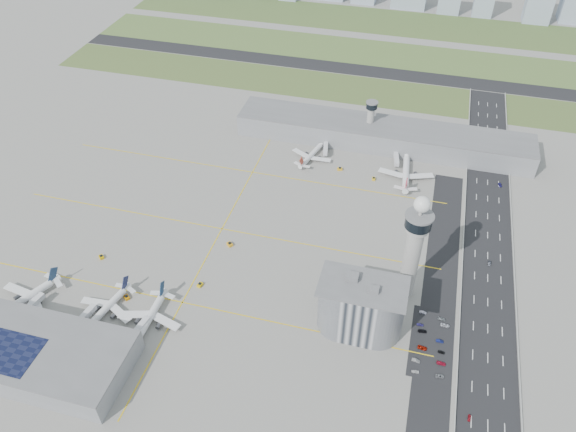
% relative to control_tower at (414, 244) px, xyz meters
% --- Properties ---
extents(ground, '(1000.00, 1000.00, 0.00)m').
position_rel_control_tower_xyz_m(ground, '(-72.00, -8.00, -35.04)').
color(ground, gray).
extents(grass_strip_0, '(480.00, 50.00, 0.08)m').
position_rel_control_tower_xyz_m(grass_strip_0, '(-92.00, 217.00, -35.00)').
color(grass_strip_0, '#445729').
rests_on(grass_strip_0, ground).
extents(grass_strip_1, '(480.00, 60.00, 0.08)m').
position_rel_control_tower_xyz_m(grass_strip_1, '(-92.00, 292.00, -35.00)').
color(grass_strip_1, '#4C6630').
rests_on(grass_strip_1, ground).
extents(grass_strip_2, '(480.00, 70.00, 0.08)m').
position_rel_control_tower_xyz_m(grass_strip_2, '(-92.00, 372.00, -35.00)').
color(grass_strip_2, '#375226').
rests_on(grass_strip_2, ground).
extents(runway, '(480.00, 22.00, 0.10)m').
position_rel_control_tower_xyz_m(runway, '(-92.00, 254.00, -34.98)').
color(runway, black).
rests_on(runway, ground).
extents(highway, '(28.00, 500.00, 0.10)m').
position_rel_control_tower_xyz_m(highway, '(43.00, -8.00, -34.99)').
color(highway, black).
rests_on(highway, ground).
extents(barrier_left, '(0.60, 500.00, 1.20)m').
position_rel_control_tower_xyz_m(barrier_left, '(29.00, -8.00, -34.44)').
color(barrier_left, '#9E9E99').
rests_on(barrier_left, ground).
extents(barrier_right, '(0.60, 500.00, 1.20)m').
position_rel_control_tower_xyz_m(barrier_right, '(57.00, -8.00, -34.44)').
color(barrier_right, '#9E9E99').
rests_on(barrier_right, ground).
extents(landside_road, '(18.00, 260.00, 0.08)m').
position_rel_control_tower_xyz_m(landside_road, '(18.00, -18.00, -35.00)').
color(landside_road, black).
rests_on(landside_road, ground).
extents(parking_lot, '(20.00, 44.00, 0.10)m').
position_rel_control_tower_xyz_m(parking_lot, '(16.00, -30.00, -34.99)').
color(parking_lot, black).
rests_on(parking_lot, ground).
extents(taxiway_line_h_0, '(260.00, 0.60, 0.01)m').
position_rel_control_tower_xyz_m(taxiway_line_h_0, '(-112.00, -38.00, -35.04)').
color(taxiway_line_h_0, yellow).
rests_on(taxiway_line_h_0, ground).
extents(taxiway_line_h_1, '(260.00, 0.60, 0.01)m').
position_rel_control_tower_xyz_m(taxiway_line_h_1, '(-112.00, 22.00, -35.04)').
color(taxiway_line_h_1, yellow).
rests_on(taxiway_line_h_1, ground).
extents(taxiway_line_h_2, '(260.00, 0.60, 0.01)m').
position_rel_control_tower_xyz_m(taxiway_line_h_2, '(-112.00, 82.00, -35.04)').
color(taxiway_line_h_2, yellow).
rests_on(taxiway_line_h_2, ground).
extents(taxiway_line_v, '(0.60, 260.00, 0.01)m').
position_rel_control_tower_xyz_m(taxiway_line_v, '(-112.00, 22.00, -35.04)').
color(taxiway_line_v, yellow).
rests_on(taxiway_line_v, ground).
extents(control_tower, '(14.00, 14.00, 64.50)m').
position_rel_control_tower_xyz_m(control_tower, '(0.00, 0.00, 0.00)').
color(control_tower, '#ADAAA5').
rests_on(control_tower, ground).
extents(secondary_tower, '(8.60, 8.60, 31.90)m').
position_rel_control_tower_xyz_m(secondary_tower, '(-42.00, 142.00, -16.24)').
color(secondary_tower, '#ADAAA5').
rests_on(secondary_tower, ground).
extents(admin_building, '(42.00, 24.00, 33.50)m').
position_rel_control_tower_xyz_m(admin_building, '(-20.01, -30.00, -19.74)').
color(admin_building, '#B2B2B7').
rests_on(admin_building, ground).
extents(terminal_pier, '(210.00, 32.00, 15.80)m').
position_rel_control_tower_xyz_m(terminal_pier, '(-32.00, 140.00, -27.14)').
color(terminal_pier, gray).
rests_on(terminal_pier, ground).
extents(near_terminal, '(84.00, 42.00, 13.00)m').
position_rel_control_tower_xyz_m(near_terminal, '(-160.07, -90.02, -28.62)').
color(near_terminal, gray).
rests_on(near_terminal, ground).
extents(airplane_near_a, '(49.66, 52.69, 11.66)m').
position_rel_control_tower_xyz_m(airplane_near_a, '(-190.70, -60.24, -29.21)').
color(airplane_near_a, white).
rests_on(airplane_near_a, ground).
extents(airplane_near_b, '(39.00, 43.30, 10.48)m').
position_rel_control_tower_xyz_m(airplane_near_b, '(-146.84, -54.59, -29.80)').
color(airplane_near_b, white).
rests_on(airplane_near_b, ground).
extents(airplane_near_c, '(34.14, 40.16, 11.24)m').
position_rel_control_tower_xyz_m(airplane_near_c, '(-122.49, -55.41, -29.42)').
color(airplane_near_c, white).
rests_on(airplane_near_c, ground).
extents(airplane_far_a, '(37.57, 41.43, 9.87)m').
position_rel_control_tower_xyz_m(airplane_far_a, '(-76.96, 109.32, -30.11)').
color(airplane_far_a, white).
rests_on(airplane_far_a, ground).
extents(airplane_far_b, '(40.75, 46.77, 12.29)m').
position_rel_control_tower_xyz_m(airplane_far_b, '(-10.73, 104.56, -28.90)').
color(airplane_far_b, white).
rests_on(airplane_far_b, ground).
extents(jet_bridge_near_0, '(5.39, 14.31, 5.70)m').
position_rel_control_tower_xyz_m(jet_bridge_near_0, '(-185.00, -69.00, -32.19)').
color(jet_bridge_near_0, silver).
rests_on(jet_bridge_near_0, ground).
extents(jet_bridge_near_1, '(5.39, 14.31, 5.70)m').
position_rel_control_tower_xyz_m(jet_bridge_near_1, '(-155.00, -69.00, -32.19)').
color(jet_bridge_near_1, silver).
rests_on(jet_bridge_near_1, ground).
extents(jet_bridge_near_2, '(5.39, 14.31, 5.70)m').
position_rel_control_tower_xyz_m(jet_bridge_near_2, '(-125.00, -69.00, -32.19)').
color(jet_bridge_near_2, silver).
rests_on(jet_bridge_near_2, ground).
extents(jet_bridge_far_0, '(5.39, 14.31, 5.70)m').
position_rel_control_tower_xyz_m(jet_bridge_far_0, '(-70.00, 124.00, -32.19)').
color(jet_bridge_far_0, silver).
rests_on(jet_bridge_far_0, ground).
extents(jet_bridge_far_1, '(5.39, 14.31, 5.70)m').
position_rel_control_tower_xyz_m(jet_bridge_far_1, '(-20.00, 124.00, -32.19)').
color(jet_bridge_far_1, silver).
rests_on(jet_bridge_far_1, ground).
extents(tug_0, '(3.89, 3.82, 1.88)m').
position_rel_control_tower_xyz_m(tug_0, '(-169.65, -19.36, -34.10)').
color(tug_0, '#DEA901').
rests_on(tug_0, ground).
extents(tug_1, '(4.11, 3.99, 1.98)m').
position_rel_control_tower_xyz_m(tug_1, '(-141.43, -43.15, -34.05)').
color(tug_1, orange).
rests_on(tug_1, ground).
extents(tug_2, '(2.92, 3.70, 1.90)m').
position_rel_control_tower_xyz_m(tug_2, '(-107.36, -24.59, -34.09)').
color(tug_2, '#E1B70C').
rests_on(tug_2, ground).
extents(tug_3, '(4.34, 4.19, 2.09)m').
position_rel_control_tower_xyz_m(tug_3, '(-102.52, 9.58, -34.00)').
color(tug_3, orange).
rests_on(tug_3, ground).
extents(tug_4, '(3.87, 3.15, 1.96)m').
position_rel_control_tower_xyz_m(tug_4, '(-55.02, 100.29, -34.06)').
color(tug_4, gold).
rests_on(tug_4, ground).
extents(tug_5, '(2.41, 3.24, 1.75)m').
position_rel_control_tower_xyz_m(tug_5, '(-30.95, 95.30, -34.17)').
color(tug_5, gold).
rests_on(tug_5, ground).
extents(car_lot_0, '(3.73, 1.84, 1.22)m').
position_rel_control_tower_xyz_m(car_lot_0, '(10.20, -49.12, -34.43)').
color(car_lot_0, silver).
rests_on(car_lot_0, ground).
extents(car_lot_1, '(4.11, 1.93, 1.30)m').
position_rel_control_tower_xyz_m(car_lot_1, '(9.88, -42.88, -34.39)').
color(car_lot_1, gray).
rests_on(car_lot_1, ground).
extents(car_lot_2, '(4.83, 2.67, 1.28)m').
position_rel_control_tower_xyz_m(car_lot_2, '(12.20, -34.78, -34.40)').
color(car_lot_2, '#A11606').
rests_on(car_lot_2, ground).
extents(car_lot_3, '(4.49, 2.26, 1.25)m').
position_rel_control_tower_xyz_m(car_lot_3, '(11.38, -24.53, -34.41)').
color(car_lot_3, black).
rests_on(car_lot_3, ground).
extents(car_lot_4, '(3.45, 1.53, 1.15)m').
position_rel_control_tower_xyz_m(car_lot_4, '(9.96, -20.66, -34.46)').
color(car_lot_4, navy).
rests_on(car_lot_4, ground).
extents(car_lot_5, '(3.66, 1.41, 1.19)m').
position_rel_control_tower_xyz_m(car_lot_5, '(10.64, -12.36, -34.45)').
color(car_lot_5, silver).
rests_on(car_lot_5, ground).
extents(car_lot_6, '(4.30, 2.40, 1.14)m').
position_rel_control_tower_xyz_m(car_lot_6, '(21.37, -48.64, -34.47)').
color(car_lot_6, gray).
rests_on(car_lot_6, ground).
extents(car_lot_7, '(4.45, 1.98, 1.27)m').
position_rel_control_tower_xyz_m(car_lot_7, '(21.58, -41.39, -34.41)').
color(car_lot_7, maroon).
rests_on(car_lot_7, ground).
extents(car_lot_8, '(3.41, 1.61, 1.13)m').
position_rel_control_tower_xyz_m(car_lot_8, '(21.30, -34.86, -34.48)').
color(car_lot_8, black).
rests_on(car_lot_8, ground).
extents(car_lot_9, '(3.68, 1.32, 1.21)m').
position_rel_control_tower_xyz_m(car_lot_9, '(20.13, -28.45, -34.44)').
color(car_lot_9, navy).
rests_on(car_lot_9, ground).
extents(car_lot_10, '(4.52, 2.18, 1.24)m').
position_rel_control_tower_xyz_m(car_lot_10, '(22.10, -17.94, -34.42)').
color(car_lot_10, silver).
rests_on(car_lot_10, ground).
extents(car_lot_11, '(3.95, 1.87, 1.11)m').
position_rel_control_tower_xyz_m(car_lot_11, '(20.29, -14.18, -34.48)').
color(car_lot_11, slate).
rests_on(car_lot_11, ground).
extents(car_hw_0, '(1.54, 3.37, 1.12)m').
position_rel_control_tower_xyz_m(car_hw_0, '(35.13, -66.71, -34.48)').
color(car_hw_0, maroon).
rests_on(car_hw_0, ground).
extents(car_hw_1, '(1.49, 3.90, 1.27)m').
position_rel_control_tower_xyz_m(car_hw_1, '(43.82, 33.27, -34.41)').
color(car_hw_1, '#22252D').
rests_on(car_hw_1, ground).
extents(car_hw_2, '(2.58, 4.48, 1.18)m').
position_rel_control_tower_xyz_m(car_hw_2, '(50.84, 110.48, -34.45)').
color(car_hw_2, navy).
rests_on(car_hw_2, ground).
extents(car_hw_4, '(1.99, 3.93, 1.28)m').
position_rel_control_tower_xyz_m(car_hw_4, '(37.08, 170.53, -34.40)').
color(car_hw_4, '#9293A6').
rests_on(car_hw_4, ground).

